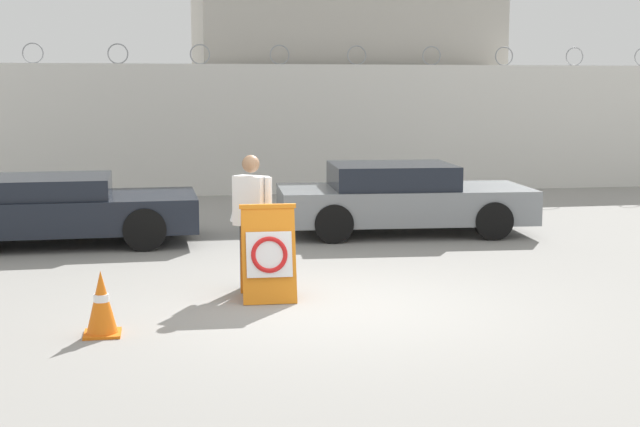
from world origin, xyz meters
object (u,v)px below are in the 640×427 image
security_guard (251,216)px  traffic_cone_near (101,303)px  parked_car_front_coupe (55,208)px  parked_car_rear_sedan (401,198)px  barricade_sign (268,252)px

security_guard → traffic_cone_near: bearing=87.8°
parked_car_front_coupe → parked_car_rear_sedan: 5.81m
barricade_sign → parked_car_front_coupe: size_ratio=0.26×
security_guard → parked_car_front_coupe: size_ratio=0.38×
barricade_sign → parked_car_rear_sedan: (2.88, 4.48, 0.04)m
parked_car_rear_sedan → security_guard: bearing=-123.7°
traffic_cone_near → barricade_sign: bearing=33.7°
security_guard → parked_car_rear_sedan: size_ratio=0.38×
barricade_sign → parked_car_front_coupe: barricade_sign is taller
barricade_sign → traffic_cone_near: size_ratio=1.70×
barricade_sign → security_guard: 0.70m
security_guard → parked_car_rear_sedan: security_guard is taller
barricade_sign → traffic_cone_near: 2.27m
traffic_cone_near → parked_car_front_coupe: 5.75m
traffic_cone_near → parked_car_rear_sedan: bearing=50.3°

